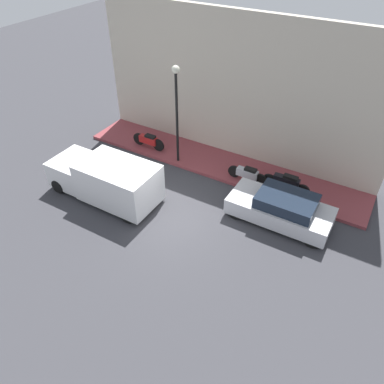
% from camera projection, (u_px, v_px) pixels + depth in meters
% --- Properties ---
extents(ground_plane, '(60.00, 60.00, 0.00)m').
position_uv_depth(ground_plane, '(172.00, 215.00, 15.37)').
color(ground_plane, '#38383D').
extents(sidewalk, '(2.32, 14.07, 0.15)m').
position_uv_depth(sidewalk, '(219.00, 164.00, 18.17)').
color(sidewalk, brown).
rests_on(sidewalk, ground_plane).
extents(building_facade, '(0.30, 14.07, 6.78)m').
position_uv_depth(building_facade, '(236.00, 89.00, 17.00)').
color(building_facade, beige).
rests_on(building_facade, ground_plane).
extents(parked_car, '(1.78, 4.06, 1.30)m').
position_uv_depth(parked_car, '(281.00, 208.00, 14.73)').
color(parked_car, silver).
rests_on(parked_car, ground_plane).
extents(delivery_van, '(2.00, 4.95, 1.82)m').
position_uv_depth(delivery_van, '(105.00, 179.00, 15.79)').
color(delivery_van, white).
rests_on(delivery_van, ground_plane).
extents(motorcycle_black, '(0.30, 2.12, 0.85)m').
position_uv_depth(motorcycle_black, '(286.00, 183.00, 16.10)').
color(motorcycle_black, black).
rests_on(motorcycle_black, sidewalk).
extents(motorcycle_red, '(0.30, 1.85, 0.74)m').
position_uv_depth(motorcycle_red, '(149.00, 140.00, 18.97)').
color(motorcycle_red, '#B21E1E').
rests_on(motorcycle_red, sidewalk).
extents(scooter_silver, '(0.30, 1.85, 0.71)m').
position_uv_depth(scooter_silver, '(248.00, 174.00, 16.73)').
color(scooter_silver, '#B7B7BF').
rests_on(scooter_silver, sidewalk).
extents(streetlamp, '(0.35, 0.35, 4.68)m').
position_uv_depth(streetlamp, '(176.00, 100.00, 16.36)').
color(streetlamp, black).
rests_on(streetlamp, sidewalk).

